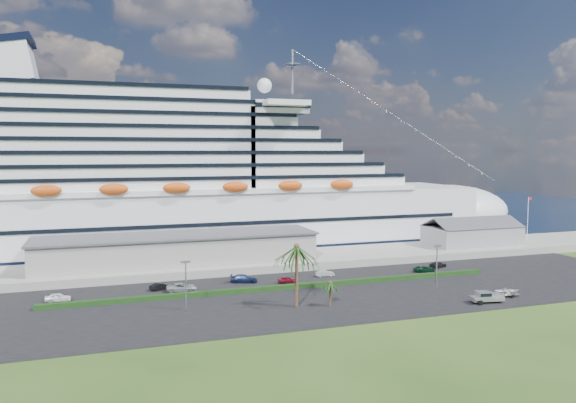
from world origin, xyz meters
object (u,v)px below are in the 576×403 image
object	(u,v)px
cruise_ship	(178,188)
pickup_truck	(486,296)
parked_car_3	(244,278)
boat_trailer	(508,291)

from	to	relation	value
cruise_ship	pickup_truck	distance (m)	82.31
parked_car_3	boat_trailer	size ratio (longest dim) A/B	0.98
parked_car_3	boat_trailer	distance (m)	49.87
cruise_ship	parked_car_3	distance (m)	43.53
cruise_ship	pickup_truck	bearing A→B (deg)	-57.40
parked_car_3	pickup_truck	size ratio (longest dim) A/B	0.89
pickup_truck	boat_trailer	xyz separation A→B (m)	(6.23, 1.94, -0.09)
cruise_ship	boat_trailer	xyz separation A→B (m)	(49.79, -66.17, -15.55)
cruise_ship	parked_car_3	xyz separation A→B (m)	(7.41, -39.88, -15.79)
parked_car_3	boat_trailer	world-z (taller)	parked_car_3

